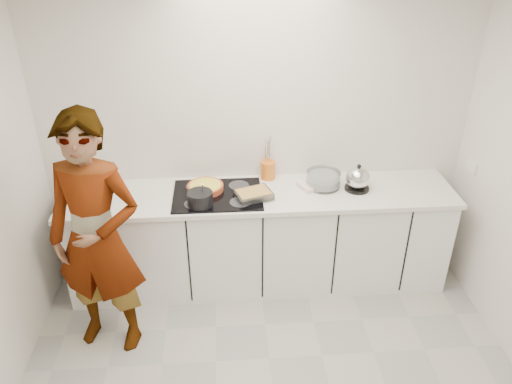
{
  "coord_description": "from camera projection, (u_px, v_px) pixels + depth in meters",
  "views": [
    {
      "loc": [
        -0.29,
        -2.29,
        2.93
      ],
      "look_at": [
        -0.05,
        1.05,
        1.05
      ],
      "focal_mm": 35.0,
      "sensor_mm": 36.0,
      "label": 1
    }
  ],
  "objects": [
    {
      "name": "hob",
      "position": [
        218.0,
        195.0,
        4.07
      ],
      "size": [
        0.72,
        0.54,
        0.01
      ],
      "primitive_type": "cube",
      "color": "black",
      "rests_on": "countertop"
    },
    {
      "name": "base_cabinets",
      "position": [
        260.0,
        240.0,
        4.34
      ],
      "size": [
        3.2,
        0.58,
        0.87
      ],
      "primitive_type": "cube",
      "color": "white",
      "rests_on": "floor"
    },
    {
      "name": "mixing_bowl",
      "position": [
        323.0,
        180.0,
        4.18
      ],
      "size": [
        0.36,
        0.36,
        0.13
      ],
      "color": "silver",
      "rests_on": "countertop"
    },
    {
      "name": "cook",
      "position": [
        97.0,
        239.0,
        3.48
      ],
      "size": [
        0.77,
        0.59,
        1.88
      ],
      "primitive_type": "imported",
      "rotation": [
        0.0,
        0.0,
        -0.23
      ],
      "color": "white",
      "rests_on": "floor"
    },
    {
      "name": "baking_dish",
      "position": [
        253.0,
        194.0,
        4.0
      ],
      "size": [
        0.33,
        0.28,
        0.05
      ],
      "color": "silver",
      "rests_on": "hob"
    },
    {
      "name": "tea_towel",
      "position": [
        314.0,
        185.0,
        4.19
      ],
      "size": [
        0.29,
        0.27,
        0.04
      ],
      "primitive_type": "cube",
      "rotation": [
        0.0,
        0.0,
        0.47
      ],
      "color": "white",
      "rests_on": "countertop"
    },
    {
      "name": "wall_back",
      "position": [
        257.0,
        134.0,
        4.2
      ],
      "size": [
        3.6,
        0.0,
        2.6
      ],
      "primitive_type": "cube",
      "color": "silver",
      "rests_on": "ground"
    },
    {
      "name": "tart_dish",
      "position": [
        205.0,
        187.0,
        4.11
      ],
      "size": [
        0.32,
        0.32,
        0.05
      ],
      "color": "#AB4626",
      "rests_on": "hob"
    },
    {
      "name": "countertop",
      "position": [
        260.0,
        195.0,
        4.12
      ],
      "size": [
        3.24,
        0.64,
        0.04
      ],
      "primitive_type": "cube",
      "color": "white",
      "rests_on": "base_cabinets"
    },
    {
      "name": "utensil_crock",
      "position": [
        268.0,
        170.0,
        4.3
      ],
      "size": [
        0.14,
        0.14,
        0.16
      ],
      "primitive_type": "cylinder",
      "rotation": [
        0.0,
        0.0,
        -0.17
      ],
      "color": "orange",
      "rests_on": "countertop"
    },
    {
      "name": "kettle",
      "position": [
        358.0,
        179.0,
        4.11
      ],
      "size": [
        0.26,
        0.26,
        0.23
      ],
      "color": "black",
      "rests_on": "countertop"
    },
    {
      "name": "saucepan",
      "position": [
        200.0,
        198.0,
        3.89
      ],
      "size": [
        0.21,
        0.21,
        0.19
      ],
      "color": "black",
      "rests_on": "hob"
    }
  ]
}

